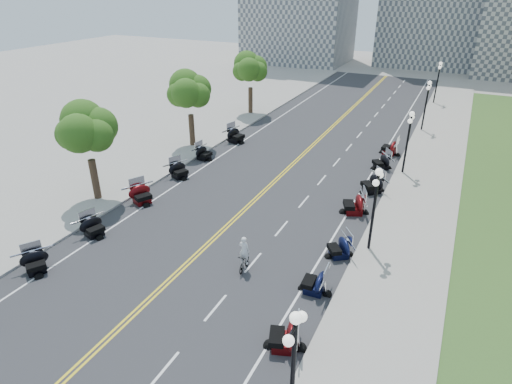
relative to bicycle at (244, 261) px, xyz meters
The scene contains 47 objects.
ground 3.12m from the bicycle, 167.44° to the left, with size 160.00×160.00×0.00m, color gray.
road 11.10m from the bicycle, 105.75° to the left, with size 16.00×90.00×0.01m, color #333335.
centerline_yellow_a 11.13m from the bicycle, 106.35° to the left, with size 0.12×90.00×0.00m, color yellow.
centerline_yellow_b 11.06m from the bicycle, 105.15° to the left, with size 0.12×90.00×0.00m, color yellow.
edge_line_north 11.21m from the bicycle, 72.37° to the left, with size 0.12×90.00×0.00m, color white.
edge_line_south 14.23m from the bicycle, 131.41° to the left, with size 0.12×90.00×0.00m, color white.
lane_dash_4 7.35m from the bicycle, 88.51° to the right, with size 0.12×2.00×0.00m, color white.
lane_dash_5 3.37m from the bicycle, 86.73° to the right, with size 0.12×2.00×0.00m, color white.
lane_dash_6 0.84m from the bicycle, 74.15° to the left, with size 0.12×2.00×0.00m, color white.
lane_dash_7 4.70m from the bicycle, 87.67° to the left, with size 0.12×2.00×0.00m, color white.
lane_dash_8 8.69m from the bicycle, 88.74° to the left, with size 0.12×2.00×0.00m, color white.
lane_dash_9 12.68m from the bicycle, 89.14° to the left, with size 0.12×2.00×0.00m, color white.
lane_dash_10 16.68m from the bicycle, 89.35° to the left, with size 0.12×2.00×0.00m, color white.
lane_dash_11 20.68m from the bicycle, 89.47° to the left, with size 0.12×2.00×0.00m, color white.
lane_dash_12 24.68m from the bicycle, 89.56° to the left, with size 0.12×2.00×0.00m, color white.
lane_dash_13 28.67m from the bicycle, 89.62° to the left, with size 0.12×2.00×0.00m, color white.
lane_dash_14 32.67m from the bicycle, 89.67° to the left, with size 0.12×2.00×0.00m, color white.
lane_dash_15 36.67m from the bicycle, 89.70° to the left, with size 0.12×2.00×0.00m, color white.
lane_dash_16 40.67m from the bicycle, 89.73° to the left, with size 0.12×2.00×0.00m, color white.
lane_dash_17 44.67m from the bicycle, 89.76° to the left, with size 0.12×2.00×0.00m, color white.
lane_dash_18 48.67m from the bicycle, 89.78° to the left, with size 0.12×2.00×0.00m, color white.
lane_dash_19 52.67m from the bicycle, 89.79° to the left, with size 0.12×2.00×0.00m, color white.
sidewalk_north 13.04m from the bicycle, 54.93° to the left, with size 5.00×90.00×0.15m, color #9E9991.
sidewalk_south 17.22m from the bicycle, 141.70° to the left, with size 5.00×90.00×0.15m, color #9E9991.
street_lamp_1 9.46m from the bicycle, 52.67° to the right, with size 0.50×1.20×4.90m, color black, non-canonical shape.
street_lamp_2 7.59m from the bicycle, 39.88° to the left, with size 0.50×1.20×4.90m, color black, non-canonical shape.
street_lamp_3 17.71m from the bicycle, 71.46° to the left, with size 0.50×1.20×4.90m, color black, non-canonical shape.
street_lamp_4 29.29m from the bicycle, 78.97° to the left, with size 0.50×1.20×4.90m, color black, non-canonical shape.
street_lamp_5 41.11m from the bicycle, 82.17° to the left, with size 0.50×1.20×4.90m, color black, non-canonical shape.
tree_2 13.95m from the bicycle, 168.40° to the left, with size 4.80×4.80×9.20m, color #235619, non-canonical shape.
tree_3 20.07m from the bicycle, 131.57° to the left, with size 4.80×4.80×9.20m, color #235619, non-canonical shape.
tree_4 29.98m from the bicycle, 116.00° to the left, with size 4.80×4.80×9.20m, color #235619, non-canonical shape.
motorcycle_n_4 5.78m from the bicycle, 45.84° to the right, with size 1.95×1.95×1.37m, color #590A0C, non-canonical shape.
motorcycle_n_5 3.99m from the bicycle, ahead, with size 1.83×1.83×1.28m, color black, non-canonical shape.
motorcycle_n_6 5.39m from the bicycle, 38.36° to the left, with size 1.79×1.79×1.26m, color black, non-canonical shape.
motorcycle_n_7 9.38m from the bicycle, 66.75° to the left, with size 2.09×2.09×1.46m, color #590A0C, non-canonical shape.
motorcycle_n_8 12.96m from the bicycle, 71.58° to the left, with size 2.08×2.08×1.45m, color black, non-canonical shape.
motorcycle_n_9 17.35m from the bicycle, 77.26° to the left, with size 1.89×1.89×1.33m, color black, non-canonical shape.
motorcycle_n_10 20.96m from the bicycle, 79.47° to the left, with size 2.00×2.00×1.40m, color #590A0C, non-canonical shape.
motorcycle_s_4 11.03m from the bicycle, 152.69° to the right, with size 1.79×1.79×1.26m, color black, non-canonical shape.
motorcycle_s_5 9.77m from the bicycle, behind, with size 1.81×1.81×1.27m, color black, non-canonical shape.
motorcycle_s_6 10.52m from the bicycle, 159.91° to the left, with size 1.99×1.99×1.40m, color #590A0C, non-canonical shape.
motorcycle_s_7 12.98m from the bicycle, 140.47° to the left, with size 1.89×1.89×1.32m, color black, non-canonical shape.
motorcycle_s_8 16.06m from the bicycle, 129.89° to the left, with size 1.80×1.80×1.26m, color black, non-canonical shape.
motorcycle_s_9 20.01m from the bicycle, 119.70° to the left, with size 2.12×2.12×1.48m, color black, non-canonical shape.
bicycle is the anchor object (origin of this frame).
cyclist_rider 1.30m from the bicycle, ahead, with size 0.60×0.39×1.64m, color silver.
Camera 1 is at (11.78, -17.24, 13.92)m, focal length 30.00 mm.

